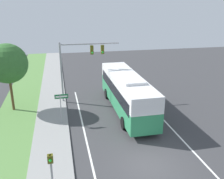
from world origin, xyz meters
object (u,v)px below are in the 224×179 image
Objects in this scene: bus at (127,91)px; pedestrian_signal at (51,169)px; street_sign at (61,104)px; signal_gantry at (79,59)px.

bus reaches higher than pedestrian_signal.
bus is at bearing 56.72° from pedestrian_signal.
street_sign is at bearing -165.50° from bus.
pedestrian_signal is at bearing -94.56° from street_sign.
street_sign is at bearing -111.92° from signal_gantry.
pedestrian_signal is 0.99× the size of street_sign.
pedestrian_signal is 8.90m from street_sign.
pedestrian_signal is (-2.79, -14.04, -2.60)m from signal_gantry.
signal_gantry is at bearing 138.83° from bus.
bus reaches higher than street_sign.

